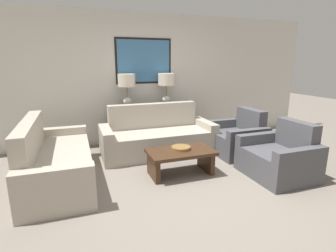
{
  "coord_description": "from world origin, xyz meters",
  "views": [
    {
      "loc": [
        -1.41,
        -2.95,
        1.68
      ],
      "look_at": [
        0.01,
        1.01,
        0.65
      ],
      "focal_mm": 28.0,
      "sensor_mm": 36.0,
      "label": 1
    }
  ],
  "objects": [
    {
      "name": "console_table",
      "position": [
        0.0,
        2.25,
        0.4
      ],
      "size": [
        1.36,
        0.38,
        0.8
      ],
      "color": "black",
      "rests_on": "ground_plane"
    },
    {
      "name": "decorative_bowl",
      "position": [
        0.06,
        0.57,
        0.41
      ],
      "size": [
        0.29,
        0.29,
        0.04
      ],
      "color": "olive",
      "rests_on": "coffee_table"
    },
    {
      "name": "couch_by_side",
      "position": [
        -1.74,
        0.91,
        0.3
      ],
      "size": [
        0.86,
        2.08,
        0.91
      ],
      "color": "#ADA393",
      "rests_on": "ground_plane"
    },
    {
      "name": "coffee_table",
      "position": [
        0.04,
        0.52,
        0.28
      ],
      "size": [
        1.0,
        0.58,
        0.38
      ],
      "color": "#3D2616",
      "rests_on": "ground_plane"
    },
    {
      "name": "couch_by_back_wall",
      "position": [
        0.0,
        1.56,
        0.3
      ],
      "size": [
        2.08,
        0.86,
        0.91
      ],
      "color": "#ADA393",
      "rests_on": "ground_plane"
    },
    {
      "name": "armchair_near_back_wall",
      "position": [
        1.41,
        1.07,
        0.28
      ],
      "size": [
        0.84,
        0.97,
        0.83
      ],
      "color": "#4C4C51",
      "rests_on": "ground_plane"
    },
    {
      "name": "table_lamp_left",
      "position": [
        -0.42,
        2.25,
        1.27
      ],
      "size": [
        0.34,
        0.34,
        0.65
      ],
      "color": "silver",
      "rests_on": "console_table"
    },
    {
      "name": "table_lamp_right",
      "position": [
        0.42,
        2.25,
        1.27
      ],
      "size": [
        0.34,
        0.34,
        0.65
      ],
      "color": "silver",
      "rests_on": "console_table"
    },
    {
      "name": "armchair_near_camera",
      "position": [
        1.41,
        -0.03,
        0.28
      ],
      "size": [
        0.84,
        0.97,
        0.83
      ],
      "color": "#4C4C51",
      "rests_on": "ground_plane"
    },
    {
      "name": "ground_plane",
      "position": [
        0.0,
        0.0,
        0.0
      ],
      "size": [
        20.0,
        20.0,
        0.0
      ],
      "primitive_type": "plane",
      "color": "slate"
    },
    {
      "name": "back_wall",
      "position": [
        0.0,
        2.51,
        1.33
      ],
      "size": [
        7.93,
        0.12,
        2.65
      ],
      "color": "beige",
      "rests_on": "ground_plane"
    }
  ]
}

